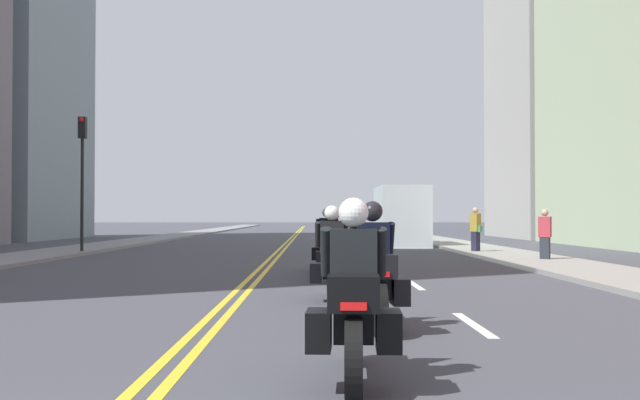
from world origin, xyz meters
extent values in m
plane|color=#404149|center=(0.00, 48.00, 0.00)|extent=(264.00, 264.00, 0.00)
cube|color=gray|center=(-8.21, 48.00, 0.06)|extent=(2.67, 144.00, 0.12)
cube|color=gray|center=(8.21, 48.00, 0.06)|extent=(2.67, 144.00, 0.12)
cube|color=yellow|center=(-0.12, 48.00, 0.00)|extent=(0.12, 132.00, 0.01)
cube|color=yellow|center=(0.12, 48.00, 0.00)|extent=(0.12, 132.00, 0.01)
cube|color=silver|center=(3.44, 8.00, 0.00)|extent=(0.14, 2.40, 0.01)
cube|color=silver|center=(3.44, 14.00, 0.00)|extent=(0.14, 2.40, 0.01)
cube|color=silver|center=(3.44, 20.00, 0.00)|extent=(0.14, 2.40, 0.01)
cube|color=silver|center=(3.44, 26.00, 0.00)|extent=(0.14, 2.40, 0.01)
cube|color=silver|center=(3.44, 32.00, 0.00)|extent=(0.14, 2.40, 0.01)
cube|color=silver|center=(3.44, 38.00, 0.00)|extent=(0.14, 2.40, 0.01)
cube|color=silver|center=(3.44, 44.00, 0.00)|extent=(0.14, 2.40, 0.01)
cube|color=silver|center=(3.44, 50.00, 0.00)|extent=(0.14, 2.40, 0.01)
cube|color=silver|center=(3.44, 56.00, 0.00)|extent=(0.14, 2.40, 0.01)
cube|color=slate|center=(-17.53, 46.86, 13.37)|extent=(7.03, 13.03, 26.74)
cube|color=#A5A49E|center=(17.18, 49.94, 15.83)|extent=(6.33, 12.43, 31.67)
cube|color=#2D3847|center=(20.36, 49.94, 7.92)|extent=(0.04, 10.44, 0.90)
cylinder|color=black|center=(1.73, 5.26, 0.32)|extent=(0.17, 0.64, 0.64)
cylinder|color=black|center=(1.65, 3.72, 0.32)|extent=(0.17, 0.64, 0.64)
cube|color=silver|center=(1.73, 5.26, 0.66)|extent=(0.16, 0.33, 0.04)
cube|color=black|center=(1.69, 4.49, 0.60)|extent=(0.38, 1.19, 0.40)
cube|color=black|center=(1.66, 3.79, 0.82)|extent=(0.42, 0.38, 0.28)
cube|color=red|center=(1.65, 3.60, 0.74)|extent=(0.20, 0.04, 0.06)
cube|color=black|center=(1.39, 4.04, 0.50)|extent=(0.22, 0.45, 0.32)
cube|color=black|center=(1.95, 4.01, 0.50)|extent=(0.22, 0.45, 0.32)
cube|color=#B2C1CC|center=(1.72, 4.98, 0.98)|extent=(0.37, 0.14, 0.36)
cube|color=black|center=(1.69, 4.44, 1.05)|extent=(0.41, 0.28, 0.51)
cylinder|color=black|center=(1.46, 4.60, 1.10)|extent=(0.11, 0.29, 0.45)
cylinder|color=black|center=(1.94, 4.57, 1.10)|extent=(0.11, 0.29, 0.45)
sphere|color=white|center=(1.69, 4.47, 1.45)|extent=(0.26, 0.26, 0.26)
cylinder|color=black|center=(2.07, 8.46, 0.33)|extent=(0.15, 0.66, 0.65)
cylinder|color=black|center=(2.13, 6.90, 0.33)|extent=(0.15, 0.66, 0.65)
cube|color=silver|center=(2.07, 8.46, 0.67)|extent=(0.15, 0.33, 0.04)
cube|color=black|center=(2.10, 7.68, 0.61)|extent=(0.37, 1.20, 0.40)
cube|color=black|center=(2.12, 6.98, 0.83)|extent=(0.41, 0.38, 0.28)
cube|color=red|center=(2.13, 6.79, 0.75)|extent=(0.20, 0.04, 0.06)
cube|color=black|center=(1.83, 7.20, 0.51)|extent=(0.22, 0.45, 0.32)
cube|color=black|center=(2.39, 7.22, 0.51)|extent=(0.22, 0.45, 0.32)
cube|color=#B2C1CC|center=(2.08, 8.18, 0.99)|extent=(0.36, 0.14, 0.36)
cube|color=black|center=(2.10, 7.63, 1.07)|extent=(0.41, 0.28, 0.53)
cylinder|color=black|center=(1.85, 7.77, 1.12)|extent=(0.11, 0.28, 0.45)
cylinder|color=black|center=(2.33, 7.79, 1.12)|extent=(0.11, 0.28, 0.45)
sphere|color=black|center=(2.10, 7.66, 1.48)|extent=(0.26, 0.26, 0.26)
cylinder|color=black|center=(1.66, 12.05, 0.30)|extent=(0.14, 0.60, 0.60)
cylinder|color=black|center=(1.67, 10.44, 0.30)|extent=(0.14, 0.60, 0.60)
cube|color=silver|center=(1.66, 12.05, 0.62)|extent=(0.14, 0.32, 0.04)
cube|color=black|center=(1.66, 11.25, 0.58)|extent=(0.32, 1.22, 0.40)
cube|color=black|center=(1.67, 10.52, 0.80)|extent=(0.40, 0.36, 0.28)
cube|color=red|center=(1.67, 10.33, 0.72)|extent=(0.20, 0.03, 0.06)
cube|color=black|center=(1.39, 10.76, 0.48)|extent=(0.20, 0.44, 0.32)
cube|color=black|center=(1.95, 10.77, 0.48)|extent=(0.20, 0.44, 0.32)
cube|color=#B2C1CC|center=(1.66, 11.76, 0.96)|extent=(0.36, 0.12, 0.36)
cube|color=black|center=(1.67, 11.20, 1.06)|extent=(0.40, 0.26, 0.55)
cylinder|color=black|center=(1.42, 11.35, 1.11)|extent=(0.10, 0.28, 0.45)
cylinder|color=black|center=(1.90, 11.35, 1.11)|extent=(0.10, 0.28, 0.45)
sphere|color=white|center=(1.66, 11.23, 1.47)|extent=(0.26, 0.26, 0.26)
cylinder|color=black|center=(1.81, 15.86, 0.33)|extent=(0.14, 0.66, 0.66)
cylinder|color=black|center=(1.78, 14.27, 0.33)|extent=(0.14, 0.66, 0.66)
cube|color=silver|center=(1.81, 15.86, 0.68)|extent=(0.15, 0.32, 0.04)
cube|color=black|center=(1.79, 15.07, 0.61)|extent=(0.35, 1.22, 0.40)
cube|color=black|center=(1.78, 14.35, 0.83)|extent=(0.41, 0.37, 0.28)
cube|color=red|center=(1.77, 14.16, 0.75)|extent=(0.20, 0.03, 0.06)
cube|color=black|center=(1.50, 14.59, 0.51)|extent=(0.21, 0.44, 0.32)
cube|color=black|center=(2.06, 14.58, 0.51)|extent=(0.21, 0.44, 0.32)
cube|color=#B2C1CC|center=(1.80, 15.58, 0.99)|extent=(0.36, 0.13, 0.36)
cube|color=black|center=(1.79, 15.02, 1.06)|extent=(0.41, 0.27, 0.51)
cylinder|color=black|center=(1.56, 15.17, 1.11)|extent=(0.11, 0.28, 0.45)
cylinder|color=black|center=(2.04, 15.16, 1.11)|extent=(0.11, 0.28, 0.45)
sphere|color=black|center=(1.79, 15.05, 1.46)|extent=(0.26, 0.26, 0.26)
cylinder|color=black|center=(1.73, 18.74, 0.30)|extent=(0.14, 0.61, 0.60)
cylinder|color=black|center=(1.68, 17.13, 0.30)|extent=(0.14, 0.61, 0.60)
cube|color=silver|center=(1.73, 18.74, 0.62)|extent=(0.15, 0.32, 0.04)
cube|color=black|center=(1.70, 17.94, 0.58)|extent=(0.36, 1.23, 0.40)
cube|color=black|center=(1.68, 17.21, 0.80)|extent=(0.41, 0.37, 0.28)
cube|color=red|center=(1.67, 17.02, 0.72)|extent=(0.20, 0.04, 0.06)
cube|color=black|center=(1.41, 17.46, 0.48)|extent=(0.21, 0.45, 0.32)
cube|color=black|center=(1.97, 17.44, 0.48)|extent=(0.21, 0.45, 0.32)
cube|color=#B2C1CC|center=(1.72, 18.45, 0.96)|extent=(0.36, 0.13, 0.36)
cube|color=black|center=(1.70, 17.89, 1.08)|extent=(0.41, 0.27, 0.59)
cylinder|color=black|center=(1.47, 18.04, 1.13)|extent=(0.11, 0.28, 0.45)
cylinder|color=black|center=(1.95, 18.03, 1.13)|extent=(0.11, 0.28, 0.45)
sphere|color=white|center=(1.70, 17.92, 1.52)|extent=(0.26, 0.26, 0.26)
cylinder|color=black|center=(-7.28, 27.23, 2.19)|extent=(0.12, 0.12, 4.37)
cube|color=black|center=(-7.28, 27.23, 4.72)|extent=(0.28, 0.28, 0.80)
sphere|color=red|center=(-7.28, 27.08, 5.00)|extent=(0.18, 0.18, 0.18)
cube|color=#272D34|center=(8.38, 21.65, 0.39)|extent=(0.34, 0.31, 0.78)
cube|color=#B93843|center=(8.38, 21.65, 1.09)|extent=(0.42, 0.37, 0.62)
sphere|color=tan|center=(8.38, 21.65, 1.52)|extent=(0.22, 0.22, 0.22)
cube|color=#24233A|center=(7.39, 27.09, 0.42)|extent=(0.32, 0.34, 0.85)
cube|color=#AA9033|center=(7.39, 27.09, 1.18)|extent=(0.38, 0.42, 0.67)
sphere|color=tan|center=(7.39, 27.09, 1.64)|extent=(0.22, 0.22, 0.22)
cube|color=#409257|center=(7.50, 26.90, 0.95)|extent=(0.17, 0.19, 0.24)
cube|color=#B2BCBC|center=(5.48, 37.80, 1.10)|extent=(2.00, 1.80, 2.20)
cube|color=silver|center=(5.48, 34.80, 1.40)|extent=(2.20, 5.20, 2.80)
cylinder|color=black|center=(5.48, 37.40, 0.45)|extent=(2.00, 0.90, 0.90)
cylinder|color=black|center=(5.48, 33.20, 0.45)|extent=(2.00, 0.90, 0.90)
camera|label=1|loc=(1.35, -2.37, 1.42)|focal=44.55mm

